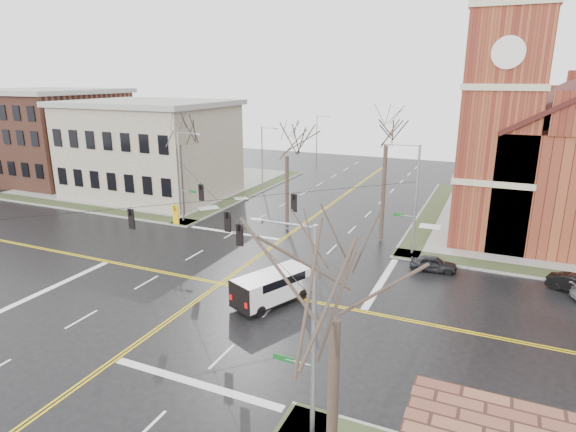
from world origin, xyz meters
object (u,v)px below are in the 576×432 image
at_px(signal_pole_nw, 182,174).
at_px(parked_car_a, 433,264).
at_px(streetlight_north_b, 318,138).
at_px(signal_pole_se, 310,328).
at_px(tree_ne, 386,138).
at_px(cargo_van, 275,285).
at_px(signal_pole_ne, 414,197).
at_px(parked_car_b, 576,285).
at_px(tree_nw_near, 287,151).
at_px(streetlight_north_a, 263,155).
at_px(tree_se, 336,305).
at_px(tree_nw_far, 179,141).

relative_size(signal_pole_nw, parked_car_a, 2.60).
relative_size(signal_pole_nw, streetlight_north_b, 1.12).
xyz_separation_m(signal_pole_se, tree_ne, (-3.04, 25.49, 4.32)).
bearing_deg(signal_pole_se, cargo_van, 121.90).
distance_m(signal_pole_ne, streetlight_north_b, 42.61).
relative_size(parked_car_b, tree_nw_near, 0.35).
height_order(signal_pole_se, streetlight_north_a, signal_pole_se).
bearing_deg(tree_nw_near, tree_se, -63.32).
height_order(signal_pole_nw, cargo_van, signal_pole_nw).
bearing_deg(signal_pole_nw, cargo_van, -37.86).
distance_m(streetlight_north_b, parked_car_b, 52.01).
distance_m(tree_nw_near, tree_se, 31.85).
distance_m(signal_pole_ne, tree_nw_near, 12.73).
height_order(streetlight_north_a, tree_se, tree_se).
relative_size(streetlight_north_a, parked_car_b, 2.22).
relative_size(signal_pole_se, parked_car_a, 2.60).
bearing_deg(streetlight_north_a, tree_nw_far, -97.52).
bearing_deg(parked_car_a, streetlight_north_a, 45.07).
height_order(cargo_van, tree_nw_near, tree_nw_near).
distance_m(streetlight_north_b, cargo_van, 51.52).
relative_size(cargo_van, tree_nw_near, 0.55).
bearing_deg(signal_pole_ne, signal_pole_se, -90.00).
bearing_deg(tree_ne, streetlight_north_b, 119.10).
height_order(signal_pole_nw, tree_nw_near, tree_nw_near).
distance_m(streetlight_north_a, tree_nw_far, 15.44).
relative_size(tree_nw_near, tree_se, 0.97).
bearing_deg(streetlight_north_a, signal_pole_se, -60.91).
bearing_deg(signal_pole_se, signal_pole_nw, 134.55).
bearing_deg(signal_pole_ne, tree_nw_far, 176.18).
relative_size(parked_car_a, tree_se, 0.32).
bearing_deg(parked_car_b, streetlight_north_a, 80.87).
bearing_deg(signal_pole_ne, streetlight_north_a, 143.10).
xyz_separation_m(signal_pole_ne, tree_se, (2.05, -26.20, 2.87)).
bearing_deg(tree_se, signal_pole_se, 122.66).
xyz_separation_m(cargo_van, parked_car_a, (8.79, 9.65, -0.63)).
distance_m(parked_car_b, tree_se, 26.26).
relative_size(cargo_van, tree_ne, 0.45).
bearing_deg(tree_nw_near, signal_pole_ne, -10.45).
distance_m(signal_pole_ne, signal_pole_nw, 22.64).
relative_size(parked_car_a, tree_nw_far, 0.31).
distance_m(signal_pole_se, tree_se, 4.77).
height_order(signal_pole_nw, parked_car_a, signal_pole_nw).
xyz_separation_m(tree_nw_near, tree_se, (14.30, -28.46, 0.25)).
relative_size(cargo_van, parked_car_b, 1.60).
height_order(streetlight_north_a, tree_nw_far, tree_nw_far).
xyz_separation_m(streetlight_north_a, parked_car_a, (24.25, -19.39, -3.88)).
height_order(streetlight_north_b, tree_nw_far, tree_nw_far).
bearing_deg(streetlight_north_a, cargo_van, -61.96).
xyz_separation_m(signal_pole_se, tree_nw_near, (-12.25, 25.26, 2.62)).
distance_m(cargo_van, parked_car_a, 13.07).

